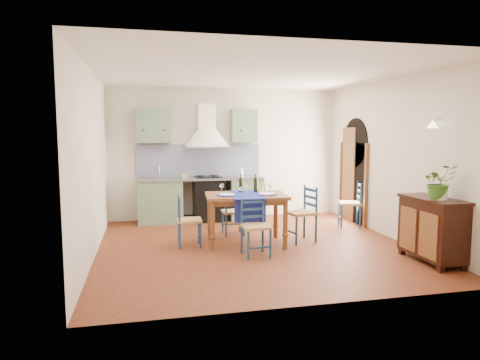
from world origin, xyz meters
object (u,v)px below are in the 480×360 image
Objects in this scene: sideboard at (432,227)px; potted_plant at (439,182)px; chair_near at (255,227)px; dining_table at (246,200)px.

potted_plant reaches higher than sideboard.
chair_near is 1.77× the size of potted_plant.
potted_plant is at bearing -100.05° from sideboard.
dining_table is at bearing 146.94° from sideboard.
chair_near is at bearing -91.85° from dining_table.
sideboard is (2.39, -0.87, 0.07)m from chair_near.
chair_near is at bearing 160.05° from sideboard.
sideboard is at bearing -33.06° from dining_table.
sideboard is (2.37, -1.54, -0.23)m from dining_table.
sideboard is 2.17× the size of potted_plant.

